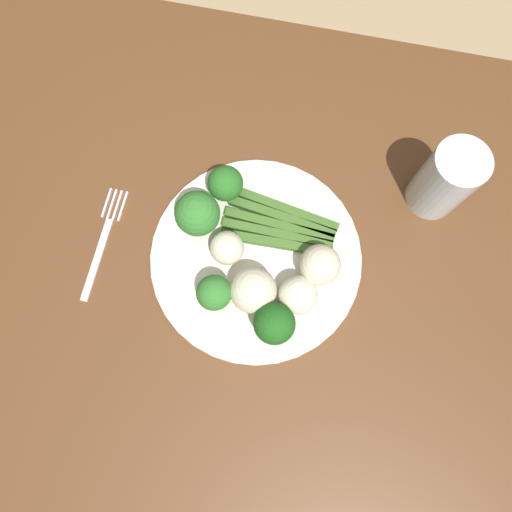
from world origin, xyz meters
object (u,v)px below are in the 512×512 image
at_px(dining_table, 275,313).
at_px(asparagus_bundle, 280,226).
at_px(plate, 256,258).
at_px(cauliflower_front_left, 320,265).
at_px(cauliflower_edge, 298,295).
at_px(broccoli_near_center, 198,214).
at_px(broccoli_outer_edge, 214,293).
at_px(broccoli_back, 276,324).
at_px(water_glass, 445,180).
at_px(cauliflower_mid, 227,248).
at_px(broccoli_right, 225,184).
at_px(fork, 103,242).
at_px(cauliflower_back_right, 253,291).

xyz_separation_m(dining_table, asparagus_bundle, (-0.02, 0.10, 0.14)).
relative_size(plate, cauliflower_front_left, 5.28).
distance_m(cauliflower_front_left, cauliflower_edge, 0.05).
distance_m(broccoli_near_center, cauliflower_front_left, 0.17).
bearing_deg(dining_table, broccoli_outer_edge, -170.40).
xyz_separation_m(broccoli_back, water_glass, (0.18, 0.23, 0.01)).
xyz_separation_m(asparagus_bundle, cauliflower_edge, (0.04, -0.09, 0.02)).
relative_size(plate, cauliflower_mid, 6.32).
xyz_separation_m(broccoli_near_center, broccoli_back, (0.13, -0.12, -0.00)).
distance_m(cauliflower_front_left, water_glass, 0.20).
bearing_deg(broccoli_near_center, cauliflower_front_left, -10.53).
relative_size(asparagus_bundle, broccoli_near_center, 2.15).
distance_m(broccoli_right, fork, 0.19).
bearing_deg(cauliflower_edge, broccoli_back, -115.10).
distance_m(plate, water_glass, 0.27).
xyz_separation_m(broccoli_right, cauliflower_back_right, (0.07, -0.13, -0.00)).
bearing_deg(dining_table, cauliflower_front_left, 49.37).
height_order(plate, cauliflower_edge, cauliflower_edge).
height_order(asparagus_bundle, cauliflower_edge, cauliflower_edge).
distance_m(broccoli_outer_edge, cauliflower_front_left, 0.14).
distance_m(broccoli_back, water_glass, 0.29).
bearing_deg(plate, cauliflower_front_left, -0.33).
bearing_deg(water_glass, cauliflower_mid, -151.59).
relative_size(broccoli_back, cauliflower_back_right, 1.07).
relative_size(broccoli_outer_edge, broccoli_right, 0.95).
distance_m(fork, water_glass, 0.47).
bearing_deg(cauliflower_front_left, broccoli_near_center, 169.47).
height_order(plate, broccoli_near_center, broccoli_near_center).
relative_size(plate, broccoli_near_center, 3.93).
relative_size(dining_table, plate, 3.83).
height_order(broccoli_outer_edge, broccoli_back, broccoli_back).
distance_m(plate, cauliflower_front_left, 0.09).
distance_m(cauliflower_mid, fork, 0.18).
relative_size(dining_table, cauliflower_edge, 21.72).
height_order(cauliflower_mid, cauliflower_edge, cauliflower_edge).
bearing_deg(cauliflower_edge, broccoli_right, 134.02).
relative_size(broccoli_near_center, cauliflower_edge, 1.44).
distance_m(plate, cauliflower_mid, 0.05).
relative_size(cauliflower_back_right, cauliflower_front_left, 1.11).
bearing_deg(cauliflower_back_right, broccoli_near_center, 137.70).
xyz_separation_m(dining_table, water_glass, (0.18, 0.19, 0.18)).
height_order(dining_table, broccoli_near_center, broccoli_near_center).
bearing_deg(cauliflower_edge, fork, 174.71).
distance_m(plate, fork, 0.22).
bearing_deg(cauliflower_front_left, fork, -176.48).
bearing_deg(broccoli_right, dining_table, -53.07).
bearing_deg(broccoli_near_center, cauliflower_back_right, -42.30).
height_order(dining_table, cauliflower_edge, cauliflower_edge).
xyz_separation_m(dining_table, plate, (-0.04, 0.05, 0.13)).
bearing_deg(broccoli_right, broccoli_back, -58.90).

